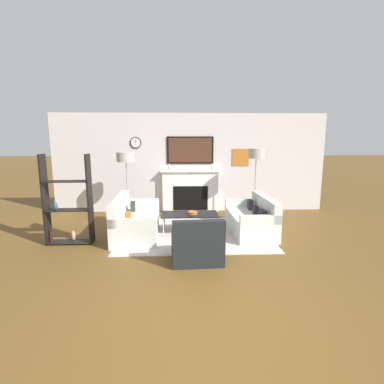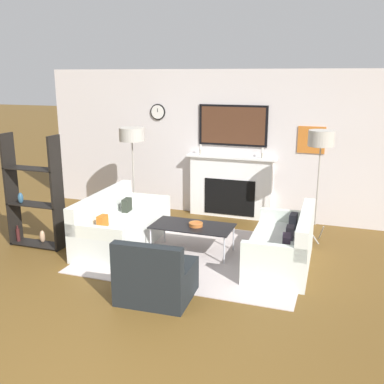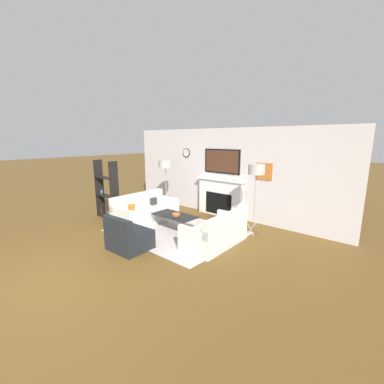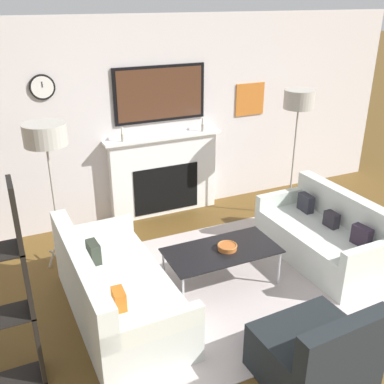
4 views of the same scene
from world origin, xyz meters
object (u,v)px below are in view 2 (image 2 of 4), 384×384
object	(u,v)px
armchair	(156,278)
shelf_unit	(34,197)
couch_right	(284,247)
coffee_table	(192,227)
decorative_bowl	(196,224)
floor_lamp_right	(321,140)
couch_left	(121,227)
floor_lamp_left	(132,136)

from	to	relation	value
armchair	shelf_unit	xyz separation A→B (m)	(-2.45, 0.97, 0.52)
couch_right	coffee_table	xyz separation A→B (m)	(-1.36, 0.04, 0.12)
decorative_bowl	floor_lamp_right	distance (m)	2.31
coffee_table	shelf_unit	world-z (taller)	shelf_unit
coffee_table	floor_lamp_right	bearing A→B (deg)	33.34
couch_left	floor_lamp_left	world-z (taller)	floor_lamp_left
decorative_bowl	floor_lamp_left	distance (m)	2.23
couch_left	coffee_table	xyz separation A→B (m)	(1.18, 0.04, 0.13)
armchair	decorative_bowl	xyz separation A→B (m)	(-0.00, 1.49, 0.19)
armchair	couch_left	bearing A→B (deg)	130.40
armchair	floor_lamp_right	size ratio (longest dim) A/B	0.49
coffee_table	floor_lamp_left	bearing A→B (deg)	143.69
couch_right	coffee_table	world-z (taller)	couch_right
coffee_table	decorative_bowl	xyz separation A→B (m)	(0.06, -0.01, 0.06)
couch_left	armchair	xyz separation A→B (m)	(1.24, -1.46, -0.01)
couch_right	floor_lamp_left	size ratio (longest dim) A/B	0.95
couch_left	floor_lamp_left	distance (m)	1.76
couch_right	shelf_unit	bearing A→B (deg)	-172.55
coffee_table	couch_left	bearing A→B (deg)	-178.08
floor_lamp_left	floor_lamp_right	distance (m)	3.21
decorative_bowl	floor_lamp_left	bearing A→B (deg)	144.35
floor_lamp_left	shelf_unit	size ratio (longest dim) A/B	0.97
coffee_table	floor_lamp_left	distance (m)	2.21
floor_lamp_right	armchair	bearing A→B (deg)	-121.98
couch_left	floor_lamp_right	world-z (taller)	floor_lamp_right
couch_right	floor_lamp_left	bearing A→B (deg)	158.17
decorative_bowl	floor_lamp_left	size ratio (longest dim) A/B	0.12
couch_left	decorative_bowl	size ratio (longest dim) A/B	8.86
couch_right	floor_lamp_right	world-z (taller)	floor_lamp_right
coffee_table	shelf_unit	xyz separation A→B (m)	(-2.39, -0.53, 0.39)
couch_right	couch_left	bearing A→B (deg)	-179.95
floor_lamp_left	shelf_unit	world-z (taller)	shelf_unit
couch_right	floor_lamp_right	bearing A→B (deg)	73.83
floor_lamp_left	floor_lamp_right	xyz separation A→B (m)	(3.21, 0.00, 0.07)
coffee_table	shelf_unit	distance (m)	2.47
armchair	shelf_unit	world-z (taller)	shelf_unit
couch_right	coffee_table	distance (m)	1.37
couch_right	decorative_bowl	distance (m)	1.31
couch_left	couch_right	xyz separation A→B (m)	(2.54, 0.00, 0.00)
couch_left	floor_lamp_left	bearing A→B (deg)	106.02
couch_left	couch_right	size ratio (longest dim) A/B	1.16
floor_lamp_left	shelf_unit	bearing A→B (deg)	-117.91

